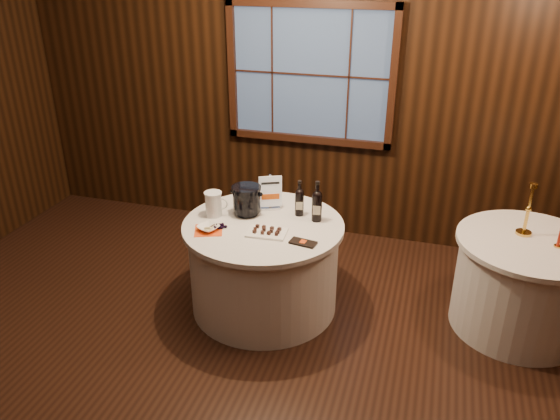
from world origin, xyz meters
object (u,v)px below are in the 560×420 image
(side_table, at_px, (522,284))
(port_bottle_left, at_px, (299,200))
(cracker_bowl, at_px, (208,228))
(chocolate_plate, at_px, (267,232))
(sign_stand, at_px, (270,197))
(main_table, at_px, (264,265))
(red_candle, at_px, (560,237))
(brass_candlestick, at_px, (527,216))
(ice_bucket, at_px, (247,200))
(grape_bunch, at_px, (220,227))
(glass_pitcher, at_px, (214,204))
(port_bottle_right, at_px, (317,204))
(chocolate_box, at_px, (303,243))

(side_table, relative_size, port_bottle_left, 3.61)
(side_table, relative_size, cracker_bowl, 6.91)
(chocolate_plate, bearing_deg, sign_stand, 104.27)
(main_table, height_order, sign_stand, sign_stand)
(cracker_bowl, bearing_deg, red_candle, 10.93)
(side_table, height_order, brass_candlestick, brass_candlestick)
(ice_bucket, xyz_separation_m, brass_candlestick, (2.13, 0.28, 0.02))
(grape_bunch, distance_m, glass_pitcher, 0.26)
(port_bottle_right, bearing_deg, ice_bucket, 174.42)
(side_table, bearing_deg, port_bottle_right, -175.46)
(side_table, bearing_deg, sign_stand, -179.20)
(red_candle, bearing_deg, grape_bunch, -169.76)
(side_table, relative_size, ice_bucket, 4.45)
(chocolate_box, relative_size, glass_pitcher, 0.95)
(port_bottle_right, xyz_separation_m, grape_bunch, (-0.68, -0.36, -0.13))
(grape_bunch, xyz_separation_m, brass_candlestick, (2.24, 0.59, 0.13))
(port_bottle_right, bearing_deg, side_table, -6.00)
(chocolate_plate, height_order, brass_candlestick, brass_candlestick)
(grape_bunch, bearing_deg, main_table, 32.81)
(port_bottle_left, distance_m, chocolate_box, 0.50)
(port_bottle_left, distance_m, grape_bunch, 0.68)
(grape_bunch, bearing_deg, port_bottle_left, 38.73)
(side_table, bearing_deg, grape_bunch, -167.98)
(main_table, bearing_deg, side_table, 8.53)
(port_bottle_right, height_order, cracker_bowl, port_bottle_right)
(sign_stand, distance_m, ice_bucket, 0.21)
(red_candle, bearing_deg, side_table, 165.33)
(sign_stand, bearing_deg, main_table, -108.10)
(port_bottle_left, xyz_separation_m, chocolate_plate, (-0.15, -0.39, -0.11))
(port_bottle_right, bearing_deg, main_table, -166.71)
(main_table, bearing_deg, sign_stand, 96.02)
(chocolate_box, relative_size, red_candle, 0.98)
(port_bottle_right, height_order, chocolate_box, port_bottle_right)
(ice_bucket, height_order, chocolate_plate, ice_bucket)
(port_bottle_left, height_order, brass_candlestick, brass_candlestick)
(cracker_bowl, relative_size, brass_candlestick, 0.38)
(port_bottle_left, relative_size, port_bottle_right, 0.89)
(ice_bucket, relative_size, brass_candlestick, 0.59)
(chocolate_box, xyz_separation_m, grape_bunch, (-0.67, 0.04, 0.01))
(port_bottle_left, bearing_deg, red_candle, -12.93)
(side_table, xyz_separation_m, brass_candlestick, (-0.05, 0.10, 0.53))
(ice_bucket, distance_m, chocolate_box, 0.67)
(sign_stand, height_order, chocolate_box, sign_stand)
(sign_stand, xyz_separation_m, ice_bucket, (-0.15, -0.15, 0.02))
(main_table, xyz_separation_m, ice_bucket, (-0.18, 0.12, 0.51))
(main_table, xyz_separation_m, port_bottle_left, (0.23, 0.23, 0.51))
(main_table, xyz_separation_m, grape_bunch, (-0.29, -0.19, 0.40))
(glass_pitcher, bearing_deg, port_bottle_right, -1.84)
(cracker_bowl, distance_m, brass_candlestick, 2.40)
(grape_bunch, bearing_deg, port_bottle_right, 27.86)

